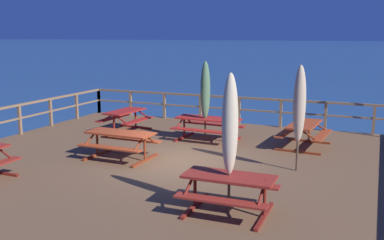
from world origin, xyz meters
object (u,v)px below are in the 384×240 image
at_px(picnic_table_mid_right, 304,130).
at_px(patio_umbrella_tall_mid_left, 230,125).
at_px(picnic_table_front_left, 125,116).
at_px(picnic_table_front_right, 120,139).
at_px(patio_umbrella_short_mid, 205,91).
at_px(picnic_table_mid_left, 208,124).
at_px(picnic_table_back_left, 229,186).
at_px(patio_umbrella_tall_back_right, 299,104).

distance_m(picnic_table_mid_right, patio_umbrella_tall_mid_left, 6.02).
bearing_deg(picnic_table_front_left, picnic_table_mid_right, 1.18).
distance_m(picnic_table_front_right, patio_umbrella_short_mid, 3.47).
bearing_deg(picnic_table_front_left, patio_umbrella_tall_mid_left, -44.27).
height_order(picnic_table_front_right, picnic_table_front_left, same).
bearing_deg(picnic_table_mid_left, picnic_table_front_left, 176.88).
bearing_deg(picnic_table_front_left, picnic_table_back_left, -44.34).
relative_size(picnic_table_mid_right, picnic_table_front_left, 1.09).
bearing_deg(picnic_table_mid_right, picnic_table_front_right, -144.09).
xyz_separation_m(picnic_table_mid_right, patio_umbrella_tall_mid_left, (-0.52, -5.87, 1.21)).
bearing_deg(picnic_table_front_right, picnic_table_mid_right, 35.91).
distance_m(picnic_table_back_left, patio_umbrella_tall_back_right, 3.61).
bearing_deg(picnic_table_front_left, patio_umbrella_tall_back_right, -20.12).
xyz_separation_m(picnic_table_mid_left, picnic_table_mid_right, (3.09, 0.31, -0.01)).
height_order(picnic_table_back_left, patio_umbrella_tall_back_right, patio_umbrella_tall_back_right).
height_order(picnic_table_front_left, patio_umbrella_short_mid, patio_umbrella_short_mid).
distance_m(picnic_table_back_left, picnic_table_front_left, 8.24).
relative_size(patio_umbrella_tall_back_right, patio_umbrella_tall_mid_left, 0.99).
height_order(picnic_table_mid_left, patio_umbrella_tall_back_right, patio_umbrella_tall_back_right).
relative_size(picnic_table_back_left, patio_umbrella_short_mid, 0.69).
bearing_deg(patio_umbrella_short_mid, patio_umbrella_tall_mid_left, -64.26).
xyz_separation_m(picnic_table_mid_left, patio_umbrella_tall_back_right, (3.33, -2.26, 1.18)).
xyz_separation_m(picnic_table_mid_right, picnic_table_front_left, (-6.41, -0.13, -0.01)).
height_order(picnic_table_mid_left, picnic_table_back_left, same).
bearing_deg(patio_umbrella_tall_back_right, picnic_table_mid_right, 95.34).
height_order(patio_umbrella_tall_back_right, patio_umbrella_short_mid, patio_umbrella_tall_back_right).
bearing_deg(picnic_table_front_right, picnic_table_mid_left, 63.29).
relative_size(picnic_table_front_left, patio_umbrella_short_mid, 0.68).
distance_m(picnic_table_mid_left, picnic_table_mid_right, 3.10).
height_order(picnic_table_mid_right, picnic_table_front_left, same).
bearing_deg(patio_umbrella_short_mid, patio_umbrella_tall_back_right, -32.63).
bearing_deg(picnic_table_front_right, patio_umbrella_tall_mid_left, -31.79).
bearing_deg(picnic_table_front_right, patio_umbrella_tall_back_right, 9.02).
relative_size(picnic_table_back_left, patio_umbrella_tall_back_right, 0.67).
xyz_separation_m(patio_umbrella_tall_back_right, patio_umbrella_tall_mid_left, (-0.76, -3.30, 0.02)).
distance_m(patio_umbrella_tall_back_right, patio_umbrella_short_mid, 4.05).
bearing_deg(picnic_table_mid_left, picnic_table_back_left, -65.26).
relative_size(picnic_table_front_right, patio_umbrella_short_mid, 0.74).
height_order(picnic_table_front_right, patio_umbrella_tall_mid_left, patio_umbrella_tall_mid_left).
bearing_deg(patio_umbrella_tall_back_right, picnic_table_back_left, -102.82).
bearing_deg(picnic_table_mid_right, picnic_table_back_left, -95.01).
distance_m(picnic_table_mid_right, picnic_table_front_left, 6.41).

